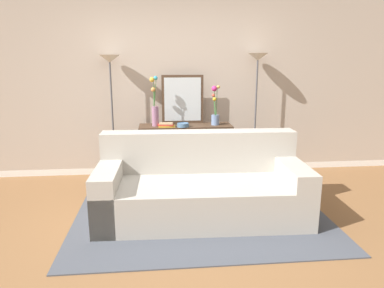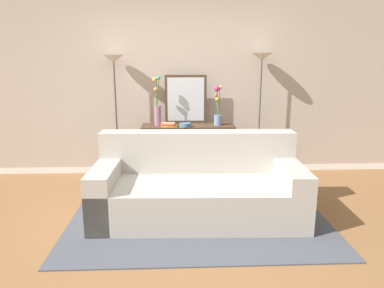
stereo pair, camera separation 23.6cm
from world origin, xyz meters
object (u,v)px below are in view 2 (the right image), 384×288
Objects in this scene: couch at (198,188)px; wall_mirror at (186,99)px; floor_lamp_left at (115,82)px; vase_short_flowers at (218,111)px; book_stack at (168,125)px; book_row_under_console at (163,175)px; console_table at (188,142)px; floor_lamp_right at (261,81)px; vase_tall_flowers at (157,107)px; fruit_bowl at (185,125)px.

couch is 3.27× the size of wall_mirror.
vase_short_flowers is (1.41, -0.15, -0.39)m from floor_lamp_left.
book_row_under_console is (-0.10, 0.11, -0.75)m from book_stack.
wall_mirror is at bearing 98.80° from console_table.
floor_lamp_right reaches higher than console_table.
wall_mirror is 1.13m from book_row_under_console.
floor_lamp_left is at bearing 173.80° from vase_short_flowers.
vase_tall_flowers is (-0.39, -0.18, -0.09)m from wall_mirror.
book_stack is (-1.29, -0.24, -0.57)m from floor_lamp_right.
couch is 13.84× the size of fruit_bowl.
wall_mirror is at bearing 177.99° from floor_lamp_right.
floor_lamp_left reaches higher than book_stack.
floor_lamp_left is 2.55× the size of wall_mirror.
wall_mirror is (-0.03, 0.17, 0.58)m from console_table.
vase_tall_flowers is (-1.44, -0.14, -0.35)m from floor_lamp_right.
book_row_under_console is (0.64, -0.13, -1.30)m from floor_lamp_left.
vase_tall_flowers is at bearing -163.82° from book_row_under_console.
vase_short_flowers is (0.41, -0.02, 0.43)m from console_table.
console_table is 5.51× the size of book_stack.
vase_short_flowers is (0.83, -0.01, -0.06)m from vase_tall_flowers.
fruit_bowl is at bearing -166.89° from vase_short_flowers.
console_table is at bearing -81.20° from wall_mirror.
vase_short_flowers is at bearing -6.20° from floor_lamp_left.
couch is 3.29× the size of vase_tall_flowers.
console_table is 2.35× the size of vase_short_flowers.
console_table is 0.39m from book_stack.
floor_lamp_right is (2.03, 0.00, 0.02)m from floor_lamp_left.
console_table is (-0.07, 1.23, 0.24)m from couch.
wall_mirror is 2.92× the size of book_stack.
vase_tall_flowers is at bearing 179.40° from vase_short_flowers.
book_stack is (0.74, -0.24, -0.55)m from floor_lamp_left.
couch is at bearing -70.55° from book_row_under_console.
couch is 1.21m from fruit_bowl.
couch is 6.71× the size of book_row_under_console.
fruit_bowl is 0.23m from book_stack.
wall_mirror is at bearing 156.33° from vase_short_flowers.
vase_short_flowers reaches higher than console_table.
book_stack is (-0.34, 1.12, 0.50)m from couch.
vase_short_flowers is (-0.62, -0.15, -0.41)m from floor_lamp_right.
wall_mirror is (-0.09, 1.40, 0.81)m from couch.
wall_mirror is 0.43m from fruit_bowl.
floor_lamp_left is 2.57× the size of vase_tall_flowers.
wall_mirror is at bearing 26.08° from book_row_under_console.
console_table is 3.87× the size of book_row_under_console.
floor_lamp_left is at bearing 172.63° from console_table.
wall_mirror is 0.44m from vase_tall_flowers.
vase_tall_flowers is 4.20× the size of fruit_bowl.
couch is 9.55× the size of book_stack.
book_stack is (-0.27, -0.11, 0.26)m from console_table.
floor_lamp_left reaches higher than console_table.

